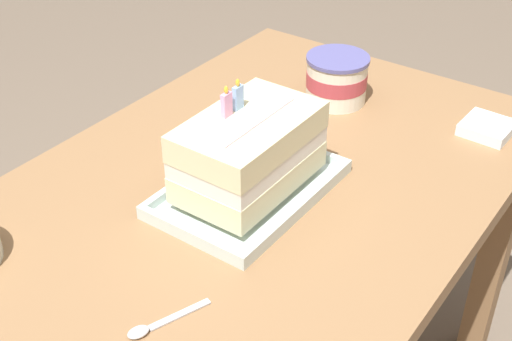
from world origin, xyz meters
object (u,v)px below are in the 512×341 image
object	(u,v)px
foil_tray	(249,190)
napkin_pile	(487,128)
birthday_cake	(249,151)
ice_cream_tub	(337,79)
serving_spoon_near_tray	(151,327)

from	to	relation	value
foil_tray	napkin_pile	bearing A→B (deg)	-30.72
foil_tray	birthday_cake	size ratio (longest dim) A/B	1.30
foil_tray	ice_cream_tub	world-z (taller)	ice_cream_tub
serving_spoon_near_tray	napkin_pile	world-z (taller)	napkin_pile
foil_tray	napkin_pile	xyz separation A→B (m)	(0.43, -0.26, 0.00)
birthday_cake	serving_spoon_near_tray	distance (m)	0.34
birthday_cake	serving_spoon_near_tray	size ratio (longest dim) A/B	2.03
serving_spoon_near_tray	foil_tray	bearing A→B (deg)	12.83
foil_tray	serving_spoon_near_tray	distance (m)	0.33
ice_cream_tub	serving_spoon_near_tray	world-z (taller)	ice_cream_tub
birthday_cake	ice_cream_tub	size ratio (longest dim) A/B	1.91
foil_tray	ice_cream_tub	xyz separation A→B (m)	(0.38, 0.05, 0.04)
ice_cream_tub	serving_spoon_near_tray	size ratio (longest dim) A/B	1.06
serving_spoon_near_tray	napkin_pile	size ratio (longest dim) A/B	1.30
serving_spoon_near_tray	napkin_pile	bearing A→B (deg)	-13.57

